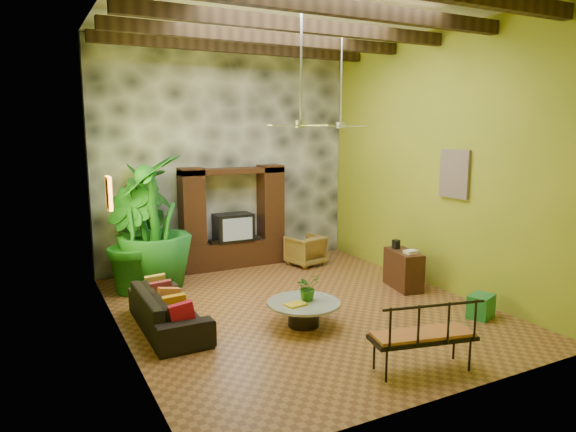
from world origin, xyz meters
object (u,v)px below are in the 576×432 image
tall_plant_b (129,239)px  green_bin (481,306)px  side_console (403,270)px  ceiling_fan_front (301,111)px  ceiling_fan_back (341,115)px  sofa (168,310)px  tall_plant_a (149,222)px  tall_plant_c (153,222)px  entertainment_center (233,225)px  iron_bench (427,333)px  coffee_table (304,310)px  wicker_armchair (306,250)px

tall_plant_b → green_bin: tall_plant_b is taller
tall_plant_b → side_console: 5.39m
ceiling_fan_front → ceiling_fan_back: (1.80, 1.60, 0.00)m
tall_plant_b → ceiling_fan_back: bearing=-15.7°
sofa → tall_plant_a: bearing=-7.3°
tall_plant_b → tall_plant_c: bearing=1.9°
entertainment_center → tall_plant_a: tall_plant_a is taller
ceiling_fan_front → tall_plant_b: 4.26m
green_bin → tall_plant_b: bearing=139.7°
iron_bench → ceiling_fan_front: bearing=113.6°
entertainment_center → coffee_table: size_ratio=2.04×
side_console → green_bin: size_ratio=2.10×
iron_bench → entertainment_center: bearing=105.6°
ceiling_fan_front → green_bin: ceiling_fan_front is taller
coffee_table → iron_bench: (0.62, -2.14, 0.29)m
green_bin → coffee_table: bearing=159.4°
wicker_armchair → iron_bench: (-1.26, -5.39, 0.20)m
sofa → wicker_armchair: 4.52m
tall_plant_a → green_bin: (4.39, -4.85, -1.02)m
entertainment_center → coffee_table: entertainment_center is taller
iron_bench → green_bin: size_ratio=3.26×
wicker_armchair → coffee_table: bearing=47.6°
ceiling_fan_back → tall_plant_a: ceiling_fan_back is taller
ceiling_fan_back → tall_plant_c: bearing=162.1°
sofa → tall_plant_b: (-0.16, 2.25, 0.72)m
coffee_table → tall_plant_a: bearing=112.6°
tall_plant_c → sofa: bearing=-98.2°
ceiling_fan_front → iron_bench: 3.83m
ceiling_fan_back → green_bin: ceiling_fan_back is taller
ceiling_fan_back → tall_plant_b: (-4.06, 1.14, -2.37)m
side_console → wicker_armchair: bearing=121.3°
sofa → tall_plant_b: tall_plant_b is taller
coffee_table → ceiling_fan_front: bearing=69.2°
coffee_table → tall_plant_c: bearing=117.5°
entertainment_center → ceiling_fan_back: size_ratio=1.29×
tall_plant_a → tall_plant_b: (-0.54, -0.68, -0.18)m
tall_plant_a → side_console: 5.29m
tall_plant_a → iron_bench: tall_plant_a is taller
sofa → iron_bench: bearing=-139.4°
ceiling_fan_back → tall_plant_c: 4.29m
ceiling_fan_back → entertainment_center: bearing=129.6°
ceiling_fan_front → tall_plant_a: ceiling_fan_front is taller
entertainment_center → tall_plant_a: size_ratio=0.99×
sofa → coffee_table: bearing=-113.9°
sofa → tall_plant_b: bearing=4.0°
coffee_table → side_console: size_ratio=1.25×
tall_plant_c → side_console: bearing=-27.9°
tall_plant_a → tall_plant_b: 0.88m
sofa → green_bin: (4.77, -1.92, -0.12)m
iron_bench → tall_plant_b: bearing=130.4°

